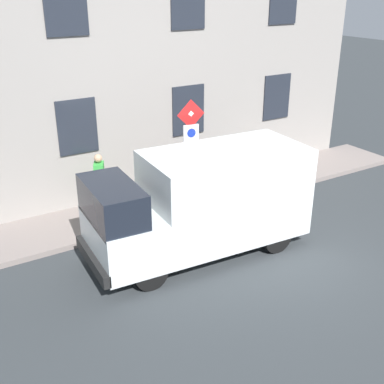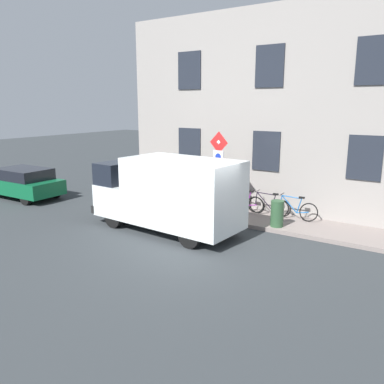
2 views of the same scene
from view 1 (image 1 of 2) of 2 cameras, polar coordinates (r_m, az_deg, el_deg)
name	(u,v)px [view 1 (image 1 of 2)]	position (r m, az deg, el deg)	size (l,w,h in m)	color
ground_plane	(288,248)	(12.37, 11.16, -6.49)	(80.00, 80.00, 0.00)	#303538
sidewalk_slab	(205,194)	(14.98, 1.58, -0.19)	(2.06, 14.75, 0.14)	gray
building_facade	(182,62)	(15.04, -1.21, 15.02)	(0.75, 12.75, 7.73)	gray
sign_post_stacked	(191,140)	(13.07, -0.16, 6.09)	(0.17, 0.56, 3.02)	#474C47
delivery_van	(203,201)	(11.44, 1.28, -1.07)	(2.32, 5.44, 2.50)	silver
bicycle_blue	(233,167)	(15.91, 4.85, 2.91)	(0.46, 1.72, 0.89)	black
bicycle_black	(208,173)	(15.38, 1.89, 2.24)	(0.46, 1.71, 0.89)	black
bicycle_purple	(181,179)	(14.90, -1.26, 1.53)	(0.46, 1.71, 0.89)	black
pedestrian	(100,182)	(13.46, -10.74, 1.19)	(0.47, 0.41, 1.72)	#262B47
litter_bin	(251,177)	(14.92, 6.89, 1.71)	(0.44, 0.44, 0.90)	#2D5133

